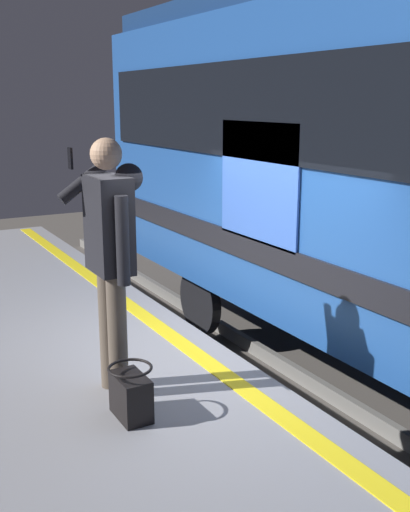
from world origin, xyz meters
TOP-DOWN VIEW (x-y plane):
  - ground_plane at (0.00, 0.00)m, footprint 24.04×24.04m
  - safety_line at (0.00, 0.30)m, footprint 12.11×0.16m
  - track_rail_near at (0.00, -1.30)m, footprint 16.06×0.08m
  - passenger at (-0.29, 1.14)m, footprint 0.57×0.55m
  - handbag at (-0.72, 1.20)m, footprint 0.34×0.31m

SIDE VIEW (x-z plane):
  - ground_plane at x=0.00m, z-range 0.00..0.00m
  - track_rail_near at x=0.00m, z-range 0.00..0.16m
  - safety_line at x=0.00m, z-range 0.88..0.89m
  - handbag at x=-0.72m, z-range 0.86..1.23m
  - passenger at x=-0.29m, z-range 1.05..2.92m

